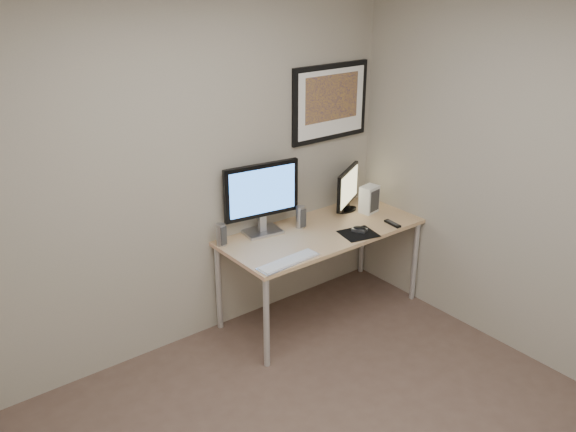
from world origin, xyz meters
name	(u,v)px	position (x,y,z in m)	size (l,w,h in m)	color
room	(293,173)	(0.00, 0.45, 1.64)	(3.60, 3.60, 3.60)	white
desk	(322,238)	(1.00, 1.35, 0.66)	(1.60, 0.70, 0.73)	tan
framed_art	(330,102)	(1.35, 1.68, 1.62)	(0.75, 0.04, 0.60)	black
monitor_large	(262,196)	(0.61, 1.59, 1.04)	(0.60, 0.23, 0.55)	#A8A8AD
monitor_tv	(348,189)	(1.42, 1.52, 0.93)	(0.42, 0.25, 0.37)	black
speaker_left	(221,235)	(0.24, 1.60, 0.81)	(0.07, 0.07, 0.17)	#A8A8AD
speaker_right	(300,217)	(0.90, 1.50, 0.82)	(0.07, 0.07, 0.18)	#A8A8AD
keyboard	(289,262)	(0.46, 1.07, 0.74)	(0.49, 0.13, 0.02)	silver
mousepad	(358,234)	(1.17, 1.13, 0.73)	(0.26, 0.23, 0.00)	black
mouse	(360,229)	(1.21, 1.15, 0.75)	(0.06, 0.11, 0.04)	black
remote	(393,223)	(1.51, 1.09, 0.74)	(0.04, 0.16, 0.02)	black
fan_unit	(369,199)	(1.55, 1.40, 0.84)	(0.15, 0.11, 0.23)	silver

